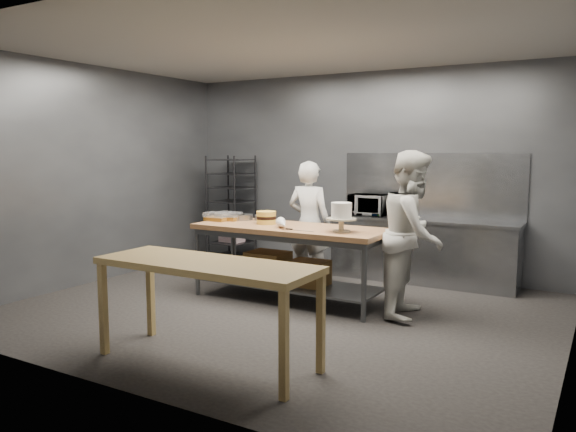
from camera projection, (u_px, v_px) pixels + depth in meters
The scene contains 16 objects.
ground at pixel (281, 310), 6.51m from camera, with size 6.00×6.00×0.00m, color black.
back_wall at pixel (366, 173), 8.48m from camera, with size 6.00×0.04×3.00m, color #4C4F54.
work_table at pixel (288, 254), 6.92m from camera, with size 2.40×0.90×0.92m.
near_counter at pixel (206, 271), 4.81m from camera, with size 2.00×0.70×0.90m.
back_counter at pixel (422, 250), 7.83m from camera, with size 2.60×0.60×0.90m.
splashback_panel at pixel (430, 185), 7.98m from camera, with size 2.60×0.02×0.90m, color slate.
speed_rack at pixel (231, 210), 9.32m from camera, with size 0.61×0.65×1.75m.
chef_behind at pixel (309, 223), 7.63m from camera, with size 0.62×0.41×1.70m, color silver.
chef_right at pixel (413, 234), 6.20m from camera, with size 0.90×0.70×1.84m, color silver.
microwave at pixel (369, 205), 8.16m from camera, with size 0.54×0.37×0.30m, color black.
frosted_cake_stand at pixel (341, 214), 6.34m from camera, with size 0.34×0.34×0.34m.
layer_cake at pixel (266, 218), 7.05m from camera, with size 0.24×0.24×0.16m.
cake_pans at pixel (245, 217), 7.44m from camera, with size 0.65×0.42×0.07m.
piping_bag at pixel (283, 224), 6.60m from camera, with size 0.12×0.12×0.38m, color white.
offset_spatula at pixel (296, 230), 6.50m from camera, with size 0.36×0.02×0.02m.
pastry_clamshells at pixel (223, 216), 7.39m from camera, with size 0.41×0.33×0.11m.
Camera 1 is at (3.25, -5.44, 1.86)m, focal length 35.00 mm.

